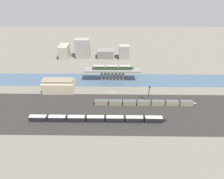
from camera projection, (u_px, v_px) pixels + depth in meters
The scene contains 13 objects.
ground_plane at pixel (112, 92), 140.14m from camera, with size 400.00×400.00×0.00m, color #666056.
railbed_yard at pixel (112, 112), 120.28m from camera, with size 280.00×42.00×0.01m, color #282623.
river_water at pixel (112, 80), 155.87m from camera, with size 320.00×21.81×0.01m, color #3D5166.
bridge at pixel (112, 72), 151.38m from camera, with size 47.84×8.13×10.72m.
train_on_bridge at pixel (113, 68), 148.89m from camera, with size 35.85×2.99×3.46m.
train_yard_near at pixel (98, 119), 111.95m from camera, with size 89.27×2.96×4.05m.
train_yard_mid at pixel (145, 103), 126.00m from camera, with size 73.99×2.98×3.69m.
warehouse_building at pixel (59, 86), 138.64m from camera, with size 24.72×10.40×10.78m.
signal_tower at pixel (149, 93), 127.03m from camera, with size 1.00×0.72×13.10m.
city_block_far_left at pixel (64, 51), 192.67m from camera, with size 10.00×15.56×14.09m, color gray.
city_block_left at pixel (83, 49), 190.59m from camera, with size 15.46×8.33×21.05m, color gray.
city_block_center at pixel (106, 54), 194.57m from camera, with size 17.64×11.02×8.78m, color slate.
city_block_right at pixel (124, 52), 190.82m from camera, with size 10.72×8.42×14.66m, color gray.
Camera 1 is at (1.42, -114.73, 80.49)m, focal length 28.00 mm.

